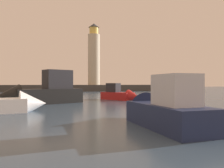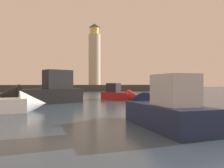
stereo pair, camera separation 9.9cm
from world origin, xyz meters
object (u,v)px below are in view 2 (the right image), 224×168
object	(u,v)px
motorboat_2	(41,93)
lighthouse	(94,56)
motorboat_0	(157,109)
motorboat_4	(121,95)

from	to	relation	value
motorboat_2	lighthouse	bearing A→B (deg)	75.05
motorboat_0	motorboat_2	xyz separation A→B (m)	(-7.35, 13.76, 0.37)
motorboat_0	motorboat_4	distance (m)	17.79
motorboat_0	motorboat_2	distance (m)	15.61
lighthouse	motorboat_0	xyz separation A→B (m)	(-3.32, -53.70, -9.47)
motorboat_2	motorboat_4	distance (m)	10.53
lighthouse	motorboat_0	world-z (taller)	lighthouse
lighthouse	motorboat_4	size ratio (longest dim) A/B	3.07
motorboat_0	motorboat_2	world-z (taller)	motorboat_2
lighthouse	motorboat_4	distance (m)	37.34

